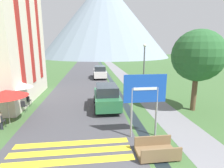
{
  "coord_description": "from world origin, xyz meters",
  "views": [
    {
      "loc": [
        -1.51,
        -3.86,
        4.61
      ],
      "look_at": [
        0.16,
        10.0,
        1.62
      ],
      "focal_mm": 28.0,
      "sensor_mm": 36.0,
      "label": 1
    }
  ],
  "objects_px": {
    "parked_car_far": "(100,72)",
    "cafe_umbrella_middle_white": "(18,84)",
    "person_seated_near": "(12,107)",
    "cafe_chair_middle": "(23,105)",
    "footbridge": "(157,151)",
    "cafe_umbrella_front_red": "(6,93)",
    "streetlamp": "(144,66)",
    "cafe_chair_far_right": "(27,100)",
    "cafe_chair_nearest": "(0,121)",
    "tree_by_path": "(198,56)",
    "parked_car_near": "(107,97)",
    "road_sign": "(145,95)",
    "cafe_chair_far_left": "(25,101)"
  },
  "relations": [
    {
      "from": "streetlamp",
      "to": "cafe_chair_nearest",
      "type": "bearing_deg",
      "value": -150.21
    },
    {
      "from": "cafe_umbrella_middle_white",
      "to": "cafe_chair_middle",
      "type": "bearing_deg",
      "value": -41.63
    },
    {
      "from": "cafe_chair_far_right",
      "to": "cafe_chair_far_left",
      "type": "distance_m",
      "value": 0.17
    },
    {
      "from": "person_seated_near",
      "to": "tree_by_path",
      "type": "distance_m",
      "value": 13.16
    },
    {
      "from": "cafe_chair_middle",
      "to": "cafe_umbrella_front_red",
      "type": "height_order",
      "value": "cafe_umbrella_front_red"
    },
    {
      "from": "footbridge",
      "to": "parked_car_far",
      "type": "bearing_deg",
      "value": 94.2
    },
    {
      "from": "road_sign",
      "to": "parked_car_far",
      "type": "height_order",
      "value": "road_sign"
    },
    {
      "from": "parked_car_near",
      "to": "cafe_umbrella_front_red",
      "type": "distance_m",
      "value": 6.56
    },
    {
      "from": "cafe_chair_middle",
      "to": "tree_by_path",
      "type": "relative_size",
      "value": 0.15
    },
    {
      "from": "person_seated_near",
      "to": "cafe_umbrella_front_red",
      "type": "bearing_deg",
      "value": -76.16
    },
    {
      "from": "footbridge",
      "to": "cafe_umbrella_middle_white",
      "type": "distance_m",
      "value": 10.26
    },
    {
      "from": "cafe_chair_far_left",
      "to": "streetlamp",
      "type": "bearing_deg",
      "value": -5.85
    },
    {
      "from": "footbridge",
      "to": "person_seated_near",
      "type": "xyz_separation_m",
      "value": [
        -8.02,
        5.33,
        0.44
      ]
    },
    {
      "from": "cafe_chair_middle",
      "to": "person_seated_near",
      "type": "height_order",
      "value": "person_seated_near"
    },
    {
      "from": "parked_car_far",
      "to": "cafe_chair_far_right",
      "type": "distance_m",
      "value": 13.65
    },
    {
      "from": "parked_car_far",
      "to": "cafe_umbrella_middle_white",
      "type": "height_order",
      "value": "cafe_umbrella_middle_white"
    },
    {
      "from": "person_seated_near",
      "to": "cafe_chair_middle",
      "type": "bearing_deg",
      "value": 62.64
    },
    {
      "from": "footbridge",
      "to": "cafe_chair_middle",
      "type": "height_order",
      "value": "cafe_chair_middle"
    },
    {
      "from": "cafe_chair_far_left",
      "to": "person_seated_near",
      "type": "xyz_separation_m",
      "value": [
        -0.15,
        -1.92,
        0.15
      ]
    },
    {
      "from": "parked_car_near",
      "to": "cafe_chair_far_left",
      "type": "height_order",
      "value": "parked_car_near"
    },
    {
      "from": "parked_car_near",
      "to": "cafe_chair_middle",
      "type": "bearing_deg",
      "value": -178.37
    },
    {
      "from": "cafe_umbrella_front_red",
      "to": "person_seated_near",
      "type": "height_order",
      "value": "cafe_umbrella_front_red"
    },
    {
      "from": "footbridge",
      "to": "person_seated_near",
      "type": "height_order",
      "value": "person_seated_near"
    },
    {
      "from": "cafe_chair_middle",
      "to": "cafe_umbrella_middle_white",
      "type": "height_order",
      "value": "cafe_umbrella_middle_white"
    },
    {
      "from": "cafe_chair_far_right",
      "to": "cafe_umbrella_front_red",
      "type": "distance_m",
      "value": 3.45
    },
    {
      "from": "road_sign",
      "to": "tree_by_path",
      "type": "bearing_deg",
      "value": 35.07
    },
    {
      "from": "cafe_chair_far_right",
      "to": "cafe_chair_nearest",
      "type": "xyz_separation_m",
      "value": [
        -0.2,
        -3.88,
        0.0
      ]
    },
    {
      "from": "cafe_chair_nearest",
      "to": "cafe_chair_far_left",
      "type": "xyz_separation_m",
      "value": [
        0.05,
        3.79,
        0.0
      ]
    },
    {
      "from": "cafe_umbrella_middle_white",
      "to": "cafe_chair_nearest",
      "type": "bearing_deg",
      "value": -90.72
    },
    {
      "from": "parked_car_near",
      "to": "cafe_chair_middle",
      "type": "xyz_separation_m",
      "value": [
        -6.03,
        -0.17,
        -0.4
      ]
    },
    {
      "from": "cafe_chair_middle",
      "to": "cafe_umbrella_front_red",
      "type": "relative_size",
      "value": 0.35
    },
    {
      "from": "cafe_chair_far_right",
      "to": "streetlamp",
      "type": "bearing_deg",
      "value": 35.62
    },
    {
      "from": "cafe_chair_far_left",
      "to": "cafe_chair_far_right",
      "type": "bearing_deg",
      "value": 12.92
    },
    {
      "from": "road_sign",
      "to": "streetlamp",
      "type": "relative_size",
      "value": 0.68
    },
    {
      "from": "cafe_umbrella_front_red",
      "to": "streetlamp",
      "type": "bearing_deg",
      "value": 27.01
    },
    {
      "from": "parked_car_near",
      "to": "cafe_umbrella_middle_white",
      "type": "relative_size",
      "value": 1.83
    },
    {
      "from": "footbridge",
      "to": "streetlamp",
      "type": "distance_m",
      "value": 9.86
    },
    {
      "from": "parked_car_near",
      "to": "cafe_umbrella_front_red",
      "type": "xyz_separation_m",
      "value": [
        -6.14,
        -2.07,
        1.01
      ]
    },
    {
      "from": "streetlamp",
      "to": "cafe_chair_far_right",
      "type": "bearing_deg",
      "value": -169.14
    },
    {
      "from": "cafe_umbrella_front_red",
      "to": "footbridge",
      "type": "bearing_deg",
      "value": -28.43
    },
    {
      "from": "footbridge",
      "to": "cafe_chair_nearest",
      "type": "height_order",
      "value": "cafe_chair_nearest"
    },
    {
      "from": "road_sign",
      "to": "cafe_chair_far_right",
      "type": "bearing_deg",
      "value": 143.55
    },
    {
      "from": "parked_car_far",
      "to": "streetlamp",
      "type": "xyz_separation_m",
      "value": [
        3.59,
        -10.21,
        1.99
      ]
    },
    {
      "from": "footbridge",
      "to": "parked_car_near",
      "type": "relative_size",
      "value": 0.41
    },
    {
      "from": "parked_car_far",
      "to": "cafe_chair_far_right",
      "type": "relative_size",
      "value": 5.29
    },
    {
      "from": "cafe_umbrella_front_red",
      "to": "tree_by_path",
      "type": "bearing_deg",
      "value": 3.99
    },
    {
      "from": "footbridge",
      "to": "person_seated_near",
      "type": "distance_m",
      "value": 9.64
    },
    {
      "from": "road_sign",
      "to": "footbridge",
      "type": "height_order",
      "value": "road_sign"
    },
    {
      "from": "cafe_chair_far_left",
      "to": "cafe_umbrella_front_red",
      "type": "xyz_separation_m",
      "value": [
        0.13,
        -3.07,
        1.41
      ]
    },
    {
      "from": "parked_car_far",
      "to": "cafe_chair_middle",
      "type": "distance_m",
      "value": 14.73
    }
  ]
}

